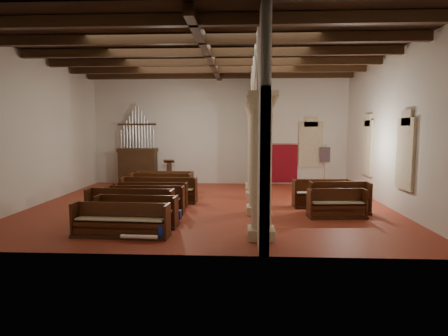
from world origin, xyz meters
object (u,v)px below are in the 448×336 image
(pipe_organ, at_px, (138,160))
(lectern, at_px, (169,174))
(processional_banner, at_px, (325,171))
(nave_pew_0, at_px, (121,226))
(aisle_pew_0, at_px, (337,208))

(pipe_organ, xyz_separation_m, lectern, (1.74, -0.01, -0.79))
(processional_banner, relative_size, nave_pew_0, 0.80)
(nave_pew_0, xyz_separation_m, aisle_pew_0, (6.73, 2.61, 0.02))
(nave_pew_0, bearing_deg, aisle_pew_0, 24.23)
(pipe_organ, distance_m, aisle_pew_0, 11.73)
(lectern, bearing_deg, pipe_organ, 174.86)
(pipe_organ, distance_m, processional_banner, 10.23)
(pipe_organ, height_order, nave_pew_0, pipe_organ)
(processional_banner, bearing_deg, nave_pew_0, -115.15)
(lectern, relative_size, nave_pew_0, 0.50)
(nave_pew_0, bearing_deg, pipe_organ, 106.00)
(lectern, xyz_separation_m, nave_pew_0, (0.57, -10.01, -0.26))
(lectern, relative_size, processional_banner, 0.62)
(processional_banner, xyz_separation_m, nave_pew_0, (-7.91, -10.02, -0.46))
(lectern, height_order, aisle_pew_0, lectern)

